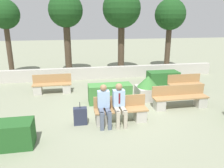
# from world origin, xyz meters

# --- Properties ---
(ground_plane) EXTENTS (60.00, 60.00, 0.00)m
(ground_plane) POSITION_xyz_m (0.00, 0.00, 0.00)
(ground_plane) COLOR gray
(perimeter_wall) EXTENTS (13.92, 0.30, 0.67)m
(perimeter_wall) POSITION_xyz_m (0.00, 4.74, 0.33)
(perimeter_wall) COLOR #B7B2A8
(perimeter_wall) RESTS_ON ground_plane
(bench_front) EXTENTS (1.77, 0.48, 0.85)m
(bench_front) POSITION_xyz_m (0.06, -0.93, 0.33)
(bench_front) COLOR #A37A4C
(bench_front) RESTS_ON ground_plane
(bench_left_side) EXTENTS (1.75, 0.49, 0.85)m
(bench_left_side) POSITION_xyz_m (-2.43, 2.52, 0.33)
(bench_left_side) COLOR #A37A4C
(bench_left_side) RESTS_ON ground_plane
(bench_right_side) EXTENTS (1.61, 0.48, 0.85)m
(bench_right_side) POSITION_xyz_m (3.64, 1.41, 0.32)
(bench_right_side) COLOR #A37A4C
(bench_right_side) RESTS_ON ground_plane
(bench_back) EXTENTS (2.16, 0.48, 0.85)m
(bench_back) POSITION_xyz_m (2.57, -0.16, 0.34)
(bench_back) COLOR #A37A4C
(bench_back) RESTS_ON ground_plane
(person_seated_man) EXTENTS (0.38, 0.63, 1.35)m
(person_seated_man) POSITION_xyz_m (-0.02, -1.07, 0.75)
(person_seated_man) COLOR #B2A893
(person_seated_man) RESTS_ON ground_plane
(person_seated_woman) EXTENTS (0.38, 0.63, 1.34)m
(person_seated_woman) POSITION_xyz_m (-0.52, -1.07, 0.74)
(person_seated_woman) COLOR #515B70
(person_seated_woman) RESTS_ON ground_plane
(hedge_block_mid_left) EXTENTS (1.61, 0.79, 0.65)m
(hedge_block_mid_left) POSITION_xyz_m (3.25, 3.10, 0.33)
(hedge_block_mid_left) COLOR #286028
(hedge_block_mid_left) RESTS_ON ground_plane
(hedge_block_mid_right) EXTENTS (1.75, 0.66, 0.77)m
(hedge_block_mid_right) POSITION_xyz_m (0.00, 0.90, 0.38)
(hedge_block_mid_right) COLOR #3D7A38
(hedge_block_mid_right) RESTS_ON ground_plane
(planter_corner_left) EXTENTS (0.91, 0.91, 1.03)m
(planter_corner_left) POSITION_xyz_m (1.64, 0.96, 0.51)
(planter_corner_left) COLOR #B7B2A8
(planter_corner_left) RESTS_ON ground_plane
(suitcase) EXTENTS (0.44, 0.22, 0.78)m
(suitcase) POSITION_xyz_m (-1.28, -0.89, 0.29)
(suitcase) COLOR #282D42
(suitcase) RESTS_ON ground_plane
(tree_leftmost) EXTENTS (1.66, 1.66, 4.42)m
(tree_leftmost) POSITION_xyz_m (-5.07, 6.26, 3.47)
(tree_leftmost) COLOR #473828
(tree_leftmost) RESTS_ON ground_plane
(tree_center_left) EXTENTS (2.02, 2.02, 4.83)m
(tree_center_left) POSITION_xyz_m (-1.69, 6.30, 3.68)
(tree_center_left) COLOR #473828
(tree_center_left) RESTS_ON ground_plane
(tree_center_right) EXTENTS (2.33, 2.33, 5.09)m
(tree_center_right) POSITION_xyz_m (1.64, 6.19, 3.83)
(tree_center_right) COLOR #473828
(tree_center_right) RESTS_ON ground_plane
(tree_rightmost) EXTENTS (1.99, 1.99, 4.60)m
(tree_rightmost) POSITION_xyz_m (4.91, 6.40, 3.51)
(tree_rightmost) COLOR #473828
(tree_rightmost) RESTS_ON ground_plane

